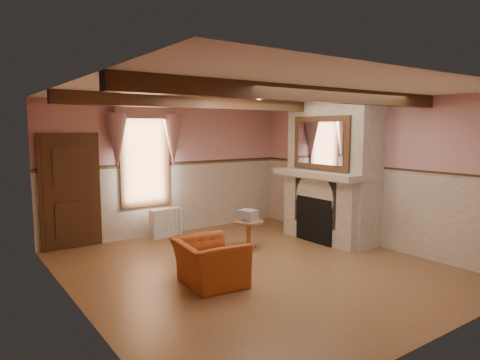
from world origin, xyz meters
TOP-DOWN VIEW (x-y plane):
  - floor at (0.00, 0.00)m, footprint 5.50×6.00m
  - ceiling at (0.00, 0.00)m, footprint 5.50×6.00m
  - wall_back at (0.00, 3.00)m, footprint 5.50×0.02m
  - wall_front at (0.00, -3.00)m, footprint 5.50×0.02m
  - wall_left at (-2.75, 0.00)m, footprint 0.02×6.00m
  - wall_right at (2.75, 0.00)m, footprint 0.02×6.00m
  - wainscot at (0.00, 0.00)m, footprint 5.50×6.00m
  - chair_rail at (0.00, 0.00)m, footprint 5.50×6.00m
  - firebox at (2.00, 0.60)m, footprint 0.20×0.95m
  - armchair at (-0.97, -0.18)m, footprint 0.98×1.09m
  - side_table at (0.57, 0.95)m, footprint 0.67×0.67m
  - book_stack at (0.56, 0.95)m, footprint 0.34×0.38m
  - radiator at (-0.28, 2.70)m, footprint 0.72×0.28m
  - bowl at (2.24, 0.81)m, footprint 0.36×0.36m
  - mantel_clock at (2.24, 1.40)m, footprint 0.14×0.24m
  - oil_lamp at (2.24, 0.89)m, footprint 0.11×0.11m
  - candle_red at (2.24, 0.12)m, footprint 0.06×0.06m
  - jar_yellow at (2.24, 0.28)m, footprint 0.06×0.06m
  - fireplace at (2.42, 0.60)m, footprint 0.85×2.00m
  - mantel at (2.24, 0.60)m, footprint 1.05×2.05m
  - overmantel_mirror at (2.06, 0.60)m, footprint 0.06×1.44m
  - door at (-2.10, 2.94)m, footprint 1.10×0.10m
  - window at (-0.60, 2.97)m, footprint 1.06×0.08m
  - window_drapes at (-0.60, 2.88)m, footprint 1.30×0.14m
  - ceiling_beam_front at (0.00, -1.20)m, footprint 5.50×0.18m
  - ceiling_beam_back at (0.00, 1.20)m, footprint 5.50×0.18m

SIDE VIEW (x-z plane):
  - floor at x=0.00m, z-range -0.01..0.01m
  - side_table at x=0.57m, z-range 0.00..0.55m
  - radiator at x=-0.28m, z-range 0.00..0.60m
  - armchair at x=-0.97m, z-range 0.00..0.65m
  - firebox at x=2.00m, z-range 0.00..0.90m
  - book_stack at x=0.56m, z-range 0.55..0.75m
  - wainscot at x=0.00m, z-range 0.00..1.50m
  - door at x=-2.10m, z-range 0.00..2.10m
  - mantel at x=2.24m, z-range 1.30..1.42m
  - wall_back at x=0.00m, z-range 0.00..2.80m
  - wall_front at x=0.00m, z-range 0.00..2.80m
  - wall_left at x=-2.75m, z-range 0.00..2.80m
  - wall_right at x=2.75m, z-range 0.00..2.80m
  - fireplace at x=2.42m, z-range 0.00..2.80m
  - bowl at x=2.24m, z-range 1.42..1.51m
  - jar_yellow at x=2.24m, z-range 1.42..1.54m
  - chair_rail at x=0.00m, z-range 1.46..1.54m
  - candle_red at x=2.24m, z-range 1.42..1.58m
  - mantel_clock at x=2.24m, z-range 1.42..1.62m
  - oil_lamp at x=2.24m, z-range 1.42..1.70m
  - window at x=-0.60m, z-range 0.64..2.66m
  - overmantel_mirror at x=2.06m, z-range 1.45..2.49m
  - window_drapes at x=-0.60m, z-range 1.55..2.95m
  - ceiling_beam_front at x=0.00m, z-range 2.60..2.80m
  - ceiling_beam_back at x=0.00m, z-range 2.60..2.80m
  - ceiling at x=0.00m, z-range 2.79..2.80m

